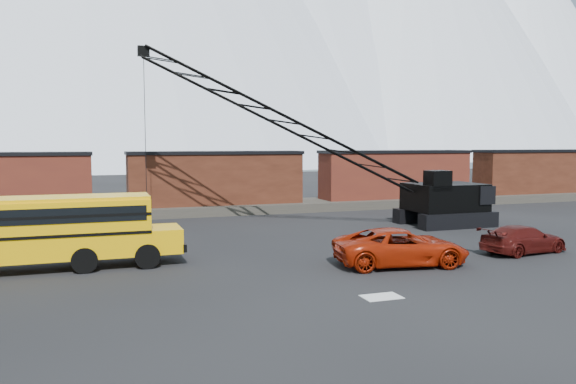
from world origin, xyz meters
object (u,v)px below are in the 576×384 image
Objects in this scene: red_pickup at (401,247)px; maroon_suv at (523,239)px; crawler_crane at (295,127)px; school_bus at (38,230)px.

red_pickup reaches higher than maroon_suv.
maroon_suv is 15.13m from crawler_crane.
maroon_suv is at bearing -77.34° from red_pickup.
school_bus is 0.52× the size of crawler_crane.
red_pickup is (15.32, -4.21, -0.95)m from school_bus.
school_bus reaches higher than red_pickup.
crawler_crane reaches higher than school_bus.
maroon_suv is 0.21× the size of crawler_crane.
red_pickup is at bearing -86.43° from crawler_crane.
maroon_suv is at bearing -54.93° from crawler_crane.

